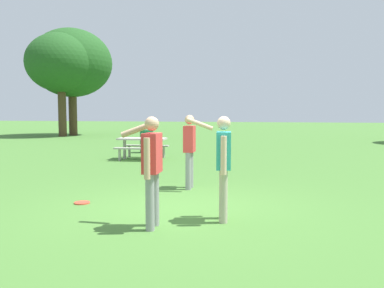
% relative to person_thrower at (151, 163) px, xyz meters
% --- Properties ---
extents(ground_plane, '(120.00, 120.00, 0.00)m').
position_rel_person_thrower_xyz_m(ground_plane, '(0.09, 1.15, -0.96)').
color(ground_plane, '#447530').
extents(person_thrower, '(0.69, 0.61, 1.64)m').
position_rel_person_thrower_xyz_m(person_thrower, '(0.00, 0.00, 0.00)').
color(person_thrower, gray).
rests_on(person_thrower, ground).
extents(person_catcher, '(0.69, 0.61, 1.64)m').
position_rel_person_thrower_xyz_m(person_catcher, '(-0.10, 3.05, 0.00)').
color(person_catcher, gray).
rests_on(person_catcher, ground).
extents(person_bystander, '(0.27, 0.61, 1.64)m').
position_rel_person_thrower_xyz_m(person_bystander, '(0.98, 0.62, -0.02)').
color(person_bystander, '#B7AD93').
rests_on(person_bystander, ground).
extents(frisbee, '(0.29, 0.29, 0.03)m').
position_rel_person_thrower_xyz_m(frisbee, '(-1.76, 1.21, -0.95)').
color(frisbee, '#E04733').
rests_on(frisbee, ground).
extents(picnic_table_near, '(1.80, 1.55, 0.77)m').
position_rel_person_thrower_xyz_m(picnic_table_near, '(-2.97, 8.01, -0.40)').
color(picnic_table_near, '#B2ADA3').
rests_on(picnic_table_near, ground).
extents(trash_can_beside_table, '(0.59, 0.59, 0.96)m').
position_rel_person_thrower_xyz_m(trash_can_beside_table, '(-3.57, 10.25, -0.48)').
color(trash_can_beside_table, '#237047').
rests_on(trash_can_beside_table, ground).
extents(tree_tall_left, '(4.77, 4.77, 7.12)m').
position_rel_person_thrower_xyz_m(tree_tall_left, '(-12.88, 19.49, 4.09)').
color(tree_tall_left, '#4C3823').
rests_on(tree_tall_left, ground).
extents(tree_broad_center, '(5.74, 5.74, 7.66)m').
position_rel_person_thrower_xyz_m(tree_broad_center, '(-12.79, 20.78, 4.23)').
color(tree_broad_center, '#4C3823').
rests_on(tree_broad_center, ground).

